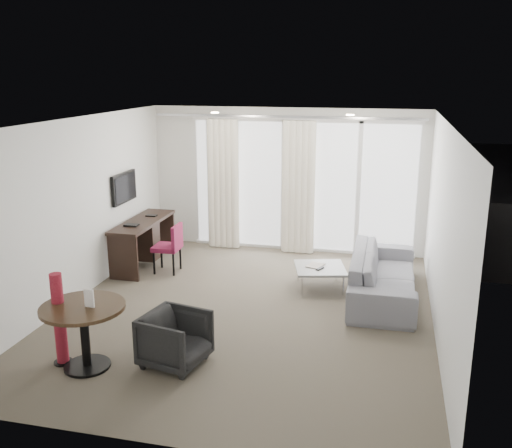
% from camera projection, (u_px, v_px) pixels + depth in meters
% --- Properties ---
extents(floor, '(5.00, 6.00, 0.00)m').
position_uv_depth(floor, '(246.00, 312.00, 7.89)').
color(floor, brown).
rests_on(floor, ground).
extents(ceiling, '(5.00, 6.00, 0.00)m').
position_uv_depth(ceiling, '(245.00, 122.00, 7.21)').
color(ceiling, white).
rests_on(ceiling, ground).
extents(wall_left, '(0.00, 6.00, 2.60)m').
position_uv_depth(wall_left, '(76.00, 211.00, 8.11)').
color(wall_left, silver).
rests_on(wall_left, ground).
extents(wall_right, '(0.00, 6.00, 2.60)m').
position_uv_depth(wall_right, '(443.00, 233.00, 6.99)').
color(wall_right, silver).
rests_on(wall_right, ground).
extents(wall_front, '(5.00, 0.00, 2.60)m').
position_uv_depth(wall_front, '(156.00, 310.00, 4.73)').
color(wall_front, silver).
rests_on(wall_front, ground).
extents(window_panel, '(4.00, 0.02, 2.38)m').
position_uv_depth(window_panel, '(303.00, 186.00, 10.31)').
color(window_panel, white).
rests_on(window_panel, ground).
extents(window_frame, '(4.10, 0.06, 2.44)m').
position_uv_depth(window_frame, '(302.00, 186.00, 10.30)').
color(window_frame, white).
rests_on(window_frame, ground).
extents(curtain_left, '(0.60, 0.20, 2.38)m').
position_uv_depth(curtain_left, '(223.00, 184.00, 10.48)').
color(curtain_left, white).
rests_on(curtain_left, ground).
extents(curtain_right, '(0.60, 0.20, 2.38)m').
position_uv_depth(curtain_right, '(298.00, 188.00, 10.17)').
color(curtain_right, white).
rests_on(curtain_right, ground).
extents(curtain_track, '(4.80, 0.04, 0.04)m').
position_uv_depth(curtain_track, '(286.00, 117.00, 9.90)').
color(curtain_track, '#B2B2B7').
rests_on(curtain_track, ceiling).
extents(downlight_a, '(0.12, 0.12, 0.02)m').
position_uv_depth(downlight_a, '(215.00, 113.00, 8.92)').
color(downlight_a, '#FFE0B2').
rests_on(downlight_a, ceiling).
extents(downlight_b, '(0.12, 0.12, 0.02)m').
position_uv_depth(downlight_b, '(350.00, 115.00, 8.45)').
color(downlight_b, '#FFE0B2').
rests_on(downlight_b, ceiling).
extents(desk, '(0.52, 1.66, 0.78)m').
position_uv_depth(desk, '(144.00, 243.00, 9.70)').
color(desk, black).
rests_on(desk, floor).
extents(tv, '(0.05, 0.80, 0.50)m').
position_uv_depth(tv, '(124.00, 188.00, 9.45)').
color(tv, black).
rests_on(tv, wall_left).
extents(desk_chair, '(0.45, 0.43, 0.81)m').
position_uv_depth(desk_chair, '(167.00, 248.00, 9.36)').
color(desk_chair, maroon).
rests_on(desk_chair, floor).
extents(round_table, '(1.02, 1.02, 0.74)m').
position_uv_depth(round_table, '(85.00, 337.00, 6.32)').
color(round_table, '#302012').
rests_on(round_table, floor).
extents(menu_card, '(0.11, 0.03, 0.20)m').
position_uv_depth(menu_card, '(90.00, 309.00, 6.20)').
color(menu_card, white).
rests_on(menu_card, round_table).
extents(red_lamp, '(0.25, 0.25, 1.08)m').
position_uv_depth(red_lamp, '(59.00, 319.00, 6.37)').
color(red_lamp, maroon).
rests_on(red_lamp, floor).
extents(tub_armchair, '(0.80, 0.78, 0.62)m').
position_uv_depth(tub_armchair, '(175.00, 339.00, 6.40)').
color(tub_armchair, black).
rests_on(tub_armchair, floor).
extents(coffee_table, '(0.90, 0.90, 0.33)m').
position_uv_depth(coffee_table, '(320.00, 277.00, 8.72)').
color(coffee_table, gray).
rests_on(coffee_table, floor).
extents(remote, '(0.10, 0.15, 0.02)m').
position_uv_depth(remote, '(320.00, 267.00, 8.58)').
color(remote, black).
rests_on(remote, coffee_table).
extents(magazine, '(0.31, 0.35, 0.02)m').
position_uv_depth(magazine, '(315.00, 264.00, 8.72)').
color(magazine, gray).
rests_on(magazine, coffee_table).
extents(sofa, '(0.91, 2.33, 0.68)m').
position_uv_depth(sofa, '(383.00, 275.00, 8.34)').
color(sofa, slate).
rests_on(sofa, floor).
extents(terrace_slab, '(5.60, 3.00, 0.12)m').
position_uv_depth(terrace_slab, '(312.00, 231.00, 12.06)').
color(terrace_slab, '#4D4D50').
rests_on(terrace_slab, ground).
extents(rattan_chair_a, '(0.77, 0.77, 0.86)m').
position_uv_depth(rattan_chair_a, '(350.00, 217.00, 11.27)').
color(rattan_chair_a, brown).
rests_on(rattan_chair_a, terrace_slab).
extents(rattan_chair_b, '(0.56, 0.56, 0.72)m').
position_uv_depth(rattan_chair_b, '(379.00, 217.00, 11.54)').
color(rattan_chair_b, brown).
rests_on(rattan_chair_b, terrace_slab).
extents(rattan_table, '(0.51, 0.51, 0.46)m').
position_uv_depth(rattan_table, '(358.00, 226.00, 11.38)').
color(rattan_table, brown).
rests_on(rattan_table, terrace_slab).
extents(balustrade, '(5.50, 0.06, 1.05)m').
position_uv_depth(balustrade, '(322.00, 192.00, 13.28)').
color(balustrade, '#B2B2B7').
rests_on(balustrade, terrace_slab).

